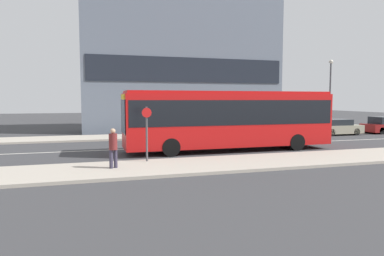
{
  "coord_description": "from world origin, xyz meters",
  "views": [
    {
      "loc": [
        -5.1,
        -20.4,
        2.94
      ],
      "look_at": [
        0.4,
        -1.83,
        1.33
      ],
      "focal_mm": 32.0,
      "sensor_mm": 36.0,
      "label": 1
    }
  ],
  "objects_px": {
    "city_bus": "(229,117)",
    "parked_car_0": "(337,127)",
    "street_lamp": "(330,87)",
    "bus_stop_sign": "(147,129)",
    "pedestrian_near_stop": "(113,146)"
  },
  "relations": [
    {
      "from": "city_bus",
      "to": "street_lamp",
      "type": "relative_size",
      "value": 1.91
    },
    {
      "from": "city_bus",
      "to": "parked_car_0",
      "type": "xyz_separation_m",
      "value": [
        12.11,
        5.67,
        -1.34
      ]
    },
    {
      "from": "bus_stop_sign",
      "to": "street_lamp",
      "type": "height_order",
      "value": "street_lamp"
    },
    {
      "from": "city_bus",
      "to": "street_lamp",
      "type": "xyz_separation_m",
      "value": [
        12.85,
        7.58,
        2.08
      ]
    },
    {
      "from": "city_bus",
      "to": "parked_car_0",
      "type": "distance_m",
      "value": 13.44
    },
    {
      "from": "street_lamp",
      "to": "parked_car_0",
      "type": "bearing_deg",
      "value": -110.92
    },
    {
      "from": "pedestrian_near_stop",
      "to": "bus_stop_sign",
      "type": "bearing_deg",
      "value": 14.14
    },
    {
      "from": "parked_car_0",
      "to": "street_lamp",
      "type": "xyz_separation_m",
      "value": [
        0.73,
        1.92,
        3.42
      ]
    },
    {
      "from": "bus_stop_sign",
      "to": "pedestrian_near_stop",
      "type": "bearing_deg",
      "value": -143.23
    },
    {
      "from": "street_lamp",
      "to": "bus_stop_sign",
      "type": "bearing_deg",
      "value": -150.02
    },
    {
      "from": "parked_car_0",
      "to": "street_lamp",
      "type": "distance_m",
      "value": 3.98
    },
    {
      "from": "parked_car_0",
      "to": "pedestrian_near_stop",
      "type": "bearing_deg",
      "value": -152.88
    },
    {
      "from": "parked_car_0",
      "to": "pedestrian_near_stop",
      "type": "height_order",
      "value": "pedestrian_near_stop"
    },
    {
      "from": "pedestrian_near_stop",
      "to": "city_bus",
      "type": "bearing_deg",
      "value": 7.97
    },
    {
      "from": "city_bus",
      "to": "bus_stop_sign",
      "type": "height_order",
      "value": "city_bus"
    }
  ]
}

